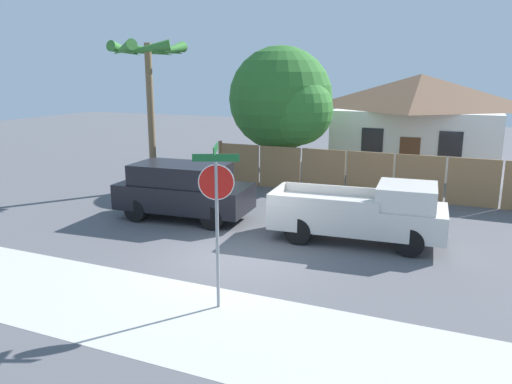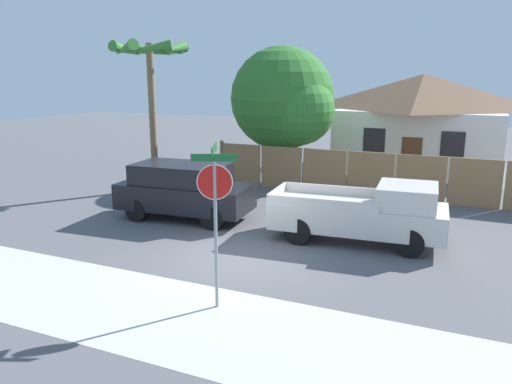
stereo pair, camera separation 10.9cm
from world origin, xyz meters
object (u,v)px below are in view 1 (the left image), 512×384
(stop_sign, at_px, (217,199))
(oak_tree, at_px, (284,101))
(red_suv, at_px, (183,189))
(house, at_px, (418,121))
(palm_tree, at_px, (148,62))
(orange_pickup, at_px, (365,213))

(stop_sign, bearing_deg, oak_tree, 81.27)
(red_suv, bearing_deg, house, 59.19)
(palm_tree, bearing_deg, orange_pickup, -18.78)
(oak_tree, xyz_separation_m, orange_pickup, (5.05, -6.83, -2.75))
(palm_tree, relative_size, orange_pickup, 1.20)
(house, bearing_deg, oak_tree, -132.62)
(palm_tree, xyz_separation_m, orange_pickup, (9.58, -3.26, -4.37))
(oak_tree, distance_m, stop_sign, 12.71)
(house, relative_size, red_suv, 1.79)
(oak_tree, relative_size, palm_tree, 0.99)
(house, height_order, oak_tree, oak_tree)
(house, height_order, stop_sign, house)
(oak_tree, relative_size, stop_sign, 1.74)
(orange_pickup, bearing_deg, oak_tree, 122.11)
(red_suv, bearing_deg, orange_pickup, -4.20)
(house, xyz_separation_m, orange_pickup, (-0.10, -12.43, -1.60))
(house, distance_m, stop_sign, 17.97)
(house, bearing_deg, stop_sign, -96.52)
(red_suv, xyz_separation_m, stop_sign, (4.15, -5.40, 1.34))
(oak_tree, xyz_separation_m, stop_sign, (3.11, -12.25, -1.28))
(oak_tree, distance_m, orange_pickup, 8.93)
(palm_tree, distance_m, red_suv, 6.39)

